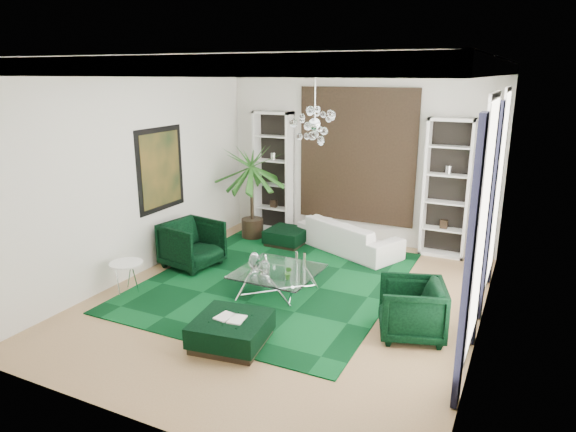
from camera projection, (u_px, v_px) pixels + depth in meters
The scene contains 30 objects.
floor at pixel (287, 299), 8.56m from camera, with size 6.00×7.00×0.02m, color tan.
ceiling at pixel (287, 61), 7.52m from camera, with size 6.00×7.00×0.02m, color white.
wall_back at pixel (358, 156), 11.08m from camera, with size 6.00×0.02×3.80m, color silver.
wall_front at pixel (130, 258), 5.00m from camera, with size 6.00×0.02×3.80m, color silver.
wall_left at pixel (138, 172), 9.30m from camera, with size 0.02×7.00×3.80m, color silver.
wall_right at pixel (491, 209), 6.78m from camera, with size 0.02×7.00×3.80m, color silver.
crown_molding at pixel (287, 68), 7.55m from camera, with size 6.00×7.00×0.18m, color white, non-canonical shape.
ceiling_medallion at pixel (295, 64), 7.80m from camera, with size 0.90×0.90×0.05m, color white.
tapestry at pixel (357, 156), 11.04m from camera, with size 2.50×0.06×2.80m, color black.
shelving_left at pixel (273, 173), 11.86m from camera, with size 0.90×0.38×2.80m, color white, non-canonical shape.
shelving_right at pixel (447, 189), 10.23m from camera, with size 0.90×0.38×2.80m, color white, non-canonical shape.
painting at pixel (161, 169), 9.82m from camera, with size 0.04×1.30×1.60m, color black.
window_near at pixel (482, 227), 6.01m from camera, with size 0.03×1.10×2.90m, color white.
curtain_near_a at pixel (469, 268), 5.42m from camera, with size 0.07×0.30×3.25m, color black.
curtain_near_b at pixel (484, 229), 6.77m from camera, with size 0.07×0.30×3.25m, color black.
window_far at pixel (498, 187), 8.09m from camera, with size 0.03×1.10×2.90m, color white.
curtain_far_a at pixel (490, 214), 7.50m from camera, with size 0.07×0.30×3.25m, color black.
curtain_far_b at pixel (498, 192), 8.85m from camera, with size 0.07×0.30×3.25m, color black.
rug at pixel (275, 280), 9.30m from camera, with size 4.20×5.00×0.02m, color black.
sofa at pixel (349, 236), 10.75m from camera, with size 2.29×0.90×0.67m, color white.
armchair_left at pixel (192, 244), 9.87m from camera, with size 0.96×0.99×0.90m, color black.
armchair_right at pixel (411, 309), 7.26m from camera, with size 0.88×0.90×0.82m, color black.
coffee_table at pixel (278, 283), 8.64m from camera, with size 1.30×1.30×0.45m, color white, non-canonical shape.
ottoman_side at pixel (287, 237), 11.19m from camera, with size 0.80×0.80×0.35m, color black.
ottoman_front at pixel (231, 331), 7.09m from camera, with size 0.97×0.97×0.39m, color black.
book at pixel (231, 318), 7.03m from camera, with size 0.41×0.28×0.03m, color white.
side_table at pixel (127, 278), 8.72m from camera, with size 0.56×0.56×0.54m, color white.
palm at pixel (252, 180), 11.36m from camera, with size 1.67×1.67×2.67m, color #28611F, non-canonical shape.
chandelier at pixel (315, 124), 8.10m from camera, with size 0.80×0.80×0.72m, color white, non-canonical shape.
table_plant at pixel (288, 273), 8.18m from camera, with size 0.13×0.10×0.23m, color #28611F.
Camera 1 is at (3.44, -7.07, 3.65)m, focal length 32.00 mm.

